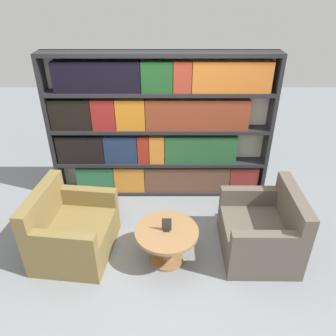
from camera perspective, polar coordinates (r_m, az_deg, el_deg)
ground_plane at (r=3.97m, az=-1.44°, el=-16.16°), size 14.00×14.00×0.00m
bookshelf at (r=4.62m, az=-1.47°, el=6.70°), size 3.08×0.30×2.08m
armchair_left at (r=4.08m, az=-16.26°, el=-10.56°), size 0.93×1.04×0.84m
armchair_right at (r=4.07m, az=16.26°, el=-10.70°), size 0.83×0.96×0.84m
coffee_table at (r=3.78m, az=-0.04°, el=-12.26°), size 0.72×0.72×0.45m
table_sign at (r=3.65m, az=-0.05°, el=-9.95°), size 0.11×0.06×0.17m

